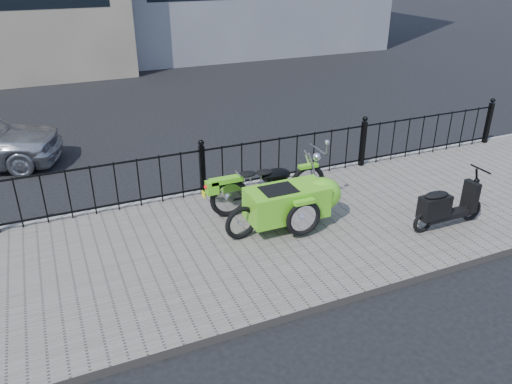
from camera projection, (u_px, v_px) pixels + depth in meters
name	position (u px, v px, depth m)	size (l,w,h in m)	color
ground	(229.00, 232.00, 8.31)	(120.00, 120.00, 0.00)	black
sidewalk	(240.00, 243.00, 7.87)	(30.00, 3.80, 0.12)	#6A6459
curb	(202.00, 194.00, 9.47)	(30.00, 0.10, 0.12)	gray
iron_fence	(203.00, 171.00, 9.12)	(14.11, 0.11, 1.08)	black
motorcycle_sidecar	(292.00, 196.00, 8.17)	(2.28, 1.48, 0.98)	black
scooter	(445.00, 207.00, 8.06)	(1.40, 0.41, 0.95)	black
spare_tire	(241.00, 223.00, 7.77)	(0.56, 0.56, 0.08)	black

